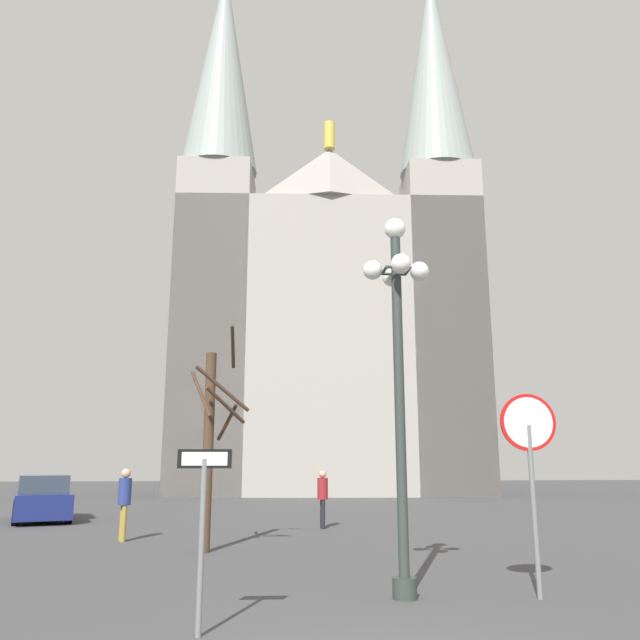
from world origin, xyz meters
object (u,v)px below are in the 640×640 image
at_px(stop_sign, 530,450).
at_px(pedestrian_walking, 323,493).
at_px(one_way_arrow_sign, 203,515).
at_px(bare_tree, 210,440).
at_px(parked_car_near_navy, 42,499).
at_px(cathedral, 328,310).
at_px(street_lamp, 398,352).
at_px(pedestrian_standing, 125,497).

height_order(stop_sign, pedestrian_walking, stop_sign).
bearing_deg(pedestrian_walking, one_way_arrow_sign, -101.74).
bearing_deg(bare_tree, pedestrian_walking, 58.24).
height_order(parked_car_near_navy, pedestrian_walking, pedestrian_walking).
bearing_deg(cathedral, one_way_arrow_sign, -97.98).
bearing_deg(cathedral, bare_tree, -101.26).
relative_size(cathedral, street_lamp, 6.17).
relative_size(cathedral, one_way_arrow_sign, 17.23).
relative_size(cathedral, pedestrian_standing, 20.44).
bearing_deg(stop_sign, one_way_arrow_sign, -160.83).
bearing_deg(stop_sign, parked_car_near_navy, 130.89).
relative_size(pedestrian_walking, pedestrian_standing, 0.95).
bearing_deg(pedestrian_standing, street_lamp, -52.17).
height_order(one_way_arrow_sign, pedestrian_walking, one_way_arrow_sign).
distance_m(stop_sign, parked_car_near_navy, 17.75).
xyz_separation_m(parked_car_near_navy, pedestrian_standing, (3.97, -5.94, 0.38)).
height_order(pedestrian_walking, pedestrian_standing, pedestrian_standing).
relative_size(one_way_arrow_sign, parked_car_near_navy, 0.48).
xyz_separation_m(bare_tree, pedestrian_standing, (-2.29, 2.16, -1.34)).
xyz_separation_m(one_way_arrow_sign, parked_car_near_navy, (-6.81, 15.03, -0.64)).
height_order(cathedral, stop_sign, cathedral).
bearing_deg(bare_tree, pedestrian_standing, 136.67).
bearing_deg(cathedral, parked_car_near_navy, -122.81).
bearing_deg(one_way_arrow_sign, stop_sign, 19.17).
distance_m(stop_sign, bare_tree, 7.49).
relative_size(stop_sign, parked_car_near_navy, 0.68).
bearing_deg(pedestrian_standing, cathedral, 72.55).
bearing_deg(one_way_arrow_sign, parked_car_near_navy, 114.38).
height_order(street_lamp, pedestrian_walking, street_lamp).
height_order(one_way_arrow_sign, bare_tree, bare_tree).
height_order(bare_tree, pedestrian_walking, bare_tree).
xyz_separation_m(stop_sign, bare_tree, (-5.32, 5.27, 0.29)).
bearing_deg(pedestrian_standing, parked_car_near_navy, 123.78).
bearing_deg(bare_tree, cathedral, 78.74).
bearing_deg(pedestrian_walking, parked_car_near_navy, 160.55).
relative_size(bare_tree, pedestrian_standing, 2.84).
relative_size(one_way_arrow_sign, bare_tree, 0.42).
height_order(one_way_arrow_sign, pedestrian_standing, one_way_arrow_sign).
relative_size(parked_car_near_navy, pedestrian_walking, 2.60).
bearing_deg(street_lamp, parked_car_near_navy, 126.06).
relative_size(stop_sign, pedestrian_standing, 1.68).
height_order(street_lamp, parked_car_near_navy, street_lamp).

